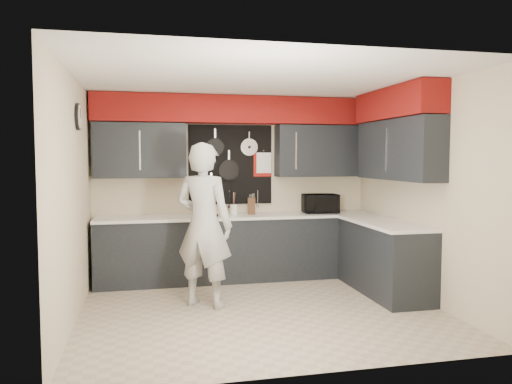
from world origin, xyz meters
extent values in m
plane|color=#B2A88A|center=(0.00, 0.00, 0.00)|extent=(4.00, 4.00, 0.00)
cube|color=beige|center=(0.00, 1.75, 1.30)|extent=(4.00, 0.01, 2.60)
cube|color=black|center=(-1.33, 1.59, 1.83)|extent=(1.24, 0.32, 0.75)
cube|color=black|center=(1.28, 1.59, 1.83)|extent=(1.34, 0.32, 0.75)
cube|color=maroon|center=(0.00, 1.57, 2.40)|extent=(3.94, 0.36, 0.38)
cube|color=black|center=(-0.05, 1.74, 1.62)|extent=(1.22, 0.03, 1.15)
cylinder|color=black|center=(-0.28, 1.70, 1.88)|extent=(0.26, 0.04, 0.26)
cylinder|color=black|center=(-0.08, 1.70, 1.55)|extent=(0.30, 0.04, 0.30)
cylinder|color=black|center=(-0.34, 1.70, 1.24)|extent=(0.27, 0.04, 0.27)
cylinder|color=silver|center=(0.22, 1.70, 1.88)|extent=(0.25, 0.02, 0.25)
cube|color=#97100B|center=(0.42, 1.72, 1.62)|extent=(0.26, 0.01, 0.34)
cube|color=white|center=(0.44, 1.70, 1.65)|extent=(0.22, 0.01, 0.30)
cylinder|color=silver|center=(-0.50, 1.71, 1.13)|extent=(0.01, 0.01, 0.20)
cylinder|color=silver|center=(-0.08, 1.71, 1.13)|extent=(0.01, 0.01, 0.20)
cylinder|color=silver|center=(0.35, 1.71, 1.13)|extent=(0.01, 0.01, 0.20)
cube|color=beige|center=(2.00, 0.00, 1.30)|extent=(0.01, 3.50, 2.60)
cube|color=black|center=(1.84, 0.30, 1.83)|extent=(0.32, 1.70, 0.75)
cube|color=maroon|center=(1.82, 0.30, 2.40)|extent=(0.36, 1.70, 0.38)
cube|color=beige|center=(-2.00, 0.00, 1.30)|extent=(0.01, 3.50, 2.60)
cylinder|color=black|center=(-1.98, 0.40, 2.18)|extent=(0.04, 0.30, 0.30)
cylinder|color=white|center=(-1.96, 0.40, 2.18)|extent=(0.01, 0.26, 0.26)
cube|color=black|center=(0.00, 1.45, 0.44)|extent=(3.90, 0.60, 0.88)
cube|color=silver|center=(0.00, 1.44, 0.90)|extent=(3.90, 0.63, 0.04)
cube|color=black|center=(1.70, 0.35, 0.44)|extent=(0.60, 1.60, 0.88)
cube|color=silver|center=(1.69, 0.35, 0.90)|extent=(0.63, 1.60, 0.04)
cube|color=black|center=(0.00, 1.19, 0.05)|extent=(3.90, 0.06, 0.10)
imported|color=black|center=(1.23, 1.45, 1.06)|extent=(0.52, 0.37, 0.27)
cube|color=#392112|center=(0.21, 1.49, 1.04)|extent=(0.13, 0.13, 0.24)
cylinder|color=white|center=(-0.04, 1.52, 0.99)|extent=(0.11, 0.11, 0.14)
cube|color=black|center=(-0.42, 1.41, 0.94)|extent=(0.25, 0.28, 0.03)
cube|color=black|center=(-0.42, 1.49, 1.11)|extent=(0.21, 0.11, 0.33)
cube|color=black|center=(-0.42, 1.41, 1.25)|extent=(0.25, 0.28, 0.07)
cylinder|color=black|center=(-0.42, 1.38, 1.03)|extent=(0.12, 0.12, 0.15)
imported|color=#B0B0AE|center=(-0.61, 0.27, 0.95)|extent=(0.83, 0.76, 1.90)
camera|label=1|loc=(-1.26, -5.43, 1.73)|focal=35.00mm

